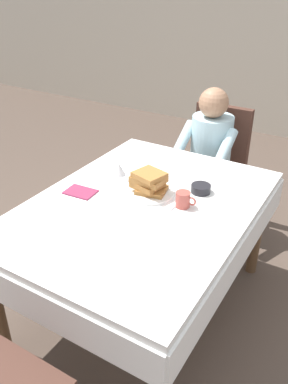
% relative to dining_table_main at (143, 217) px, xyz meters
% --- Properties ---
extents(ground_plane, '(14.00, 14.00, 0.00)m').
position_rel_dining_table_main_xyz_m(ground_plane, '(0.00, 0.00, -0.65)').
color(ground_plane, brown).
extents(dining_table_main, '(1.12, 1.52, 0.74)m').
position_rel_dining_table_main_xyz_m(dining_table_main, '(0.00, 0.00, 0.00)').
color(dining_table_main, white).
rests_on(dining_table_main, ground).
extents(chair_diner, '(0.44, 0.45, 0.93)m').
position_rel_dining_table_main_xyz_m(chair_diner, '(-0.04, 1.17, -0.12)').
color(chair_diner, '#4C2D23').
rests_on(chair_diner, ground).
extents(diner_person, '(0.40, 0.43, 1.12)m').
position_rel_dining_table_main_xyz_m(diner_person, '(-0.04, 1.01, 0.02)').
color(diner_person, silver).
rests_on(diner_person, ground).
extents(plate_breakfast, '(0.28, 0.28, 0.02)m').
position_rel_dining_table_main_xyz_m(plate_breakfast, '(-0.02, 0.11, 0.10)').
color(plate_breakfast, white).
rests_on(plate_breakfast, dining_table_main).
extents(breakfast_stack, '(0.20, 0.18, 0.12)m').
position_rel_dining_table_main_xyz_m(breakfast_stack, '(-0.02, 0.11, 0.17)').
color(breakfast_stack, '#A36B33').
rests_on(breakfast_stack, plate_breakfast).
extents(cup_coffee, '(0.11, 0.08, 0.08)m').
position_rel_dining_table_main_xyz_m(cup_coffee, '(0.20, 0.08, 0.13)').
color(cup_coffee, '#B24C42').
rests_on(cup_coffee, dining_table_main).
extents(bowl_butter, '(0.11, 0.11, 0.04)m').
position_rel_dining_table_main_xyz_m(bowl_butter, '(0.21, 0.27, 0.11)').
color(bowl_butter, black).
rests_on(bowl_butter, dining_table_main).
extents(syrup_pitcher, '(0.08, 0.08, 0.07)m').
position_rel_dining_table_main_xyz_m(syrup_pitcher, '(-0.30, 0.22, 0.13)').
color(syrup_pitcher, silver).
rests_on(syrup_pitcher, dining_table_main).
extents(fork_left_of_plate, '(0.02, 0.18, 0.00)m').
position_rel_dining_table_main_xyz_m(fork_left_of_plate, '(-0.21, 0.09, 0.09)').
color(fork_left_of_plate, silver).
rests_on(fork_left_of_plate, dining_table_main).
extents(knife_right_of_plate, '(0.04, 0.20, 0.00)m').
position_rel_dining_table_main_xyz_m(knife_right_of_plate, '(0.17, 0.09, 0.09)').
color(knife_right_of_plate, silver).
rests_on(knife_right_of_plate, dining_table_main).
extents(spoon_near_edge, '(0.15, 0.06, 0.00)m').
position_rel_dining_table_main_xyz_m(spoon_near_edge, '(-0.04, -0.24, 0.09)').
color(spoon_near_edge, silver).
rests_on(spoon_near_edge, dining_table_main).
extents(napkin_folded, '(0.18, 0.13, 0.01)m').
position_rel_dining_table_main_xyz_m(napkin_folded, '(-0.36, -0.08, 0.09)').
color(napkin_folded, '#8C2D4C').
rests_on(napkin_folded, dining_table_main).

